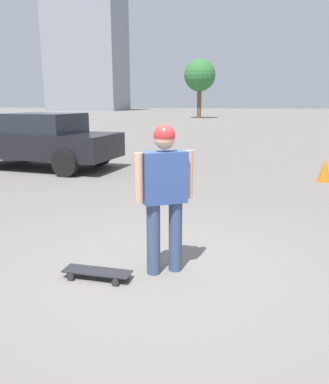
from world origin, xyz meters
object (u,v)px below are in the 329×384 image
Objects in this scene: person at (164,189)px; skateboard at (97,272)px; traffic_cone at (325,170)px; car_parked_near at (42,140)px.

person is 1.17m from skateboard.
person is 6.27m from traffic_cone.
car_parked_near reaches higher than traffic_cone.
traffic_cone is (-5.90, 3.45, 0.20)m from skateboard.
person is 3.01× the size of traffic_cone.
car_parked_near is 8.37× the size of traffic_cone.
car_parked_near is at bearing -54.46° from skateboard.
traffic_cone is at bearing 32.00° from person.
skateboard is at bearing -30.33° from traffic_cone.
skateboard is (0.31, -0.68, -0.89)m from person.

